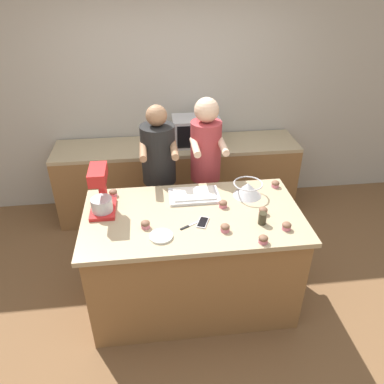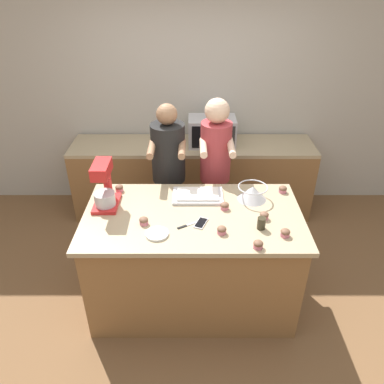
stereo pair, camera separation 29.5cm
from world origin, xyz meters
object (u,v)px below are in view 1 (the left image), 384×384
baking_tray (194,195)px  cupcake_0 (287,226)px  cupcake_6 (263,239)px  cupcake_1 (223,204)px  mixing_bowl (248,189)px  small_plate (161,236)px  stand_mixer (101,193)px  cell_phone (203,222)px  cupcake_5 (275,184)px  person_right (205,173)px  person_left (160,180)px  cupcake_2 (225,228)px  cupcake_4 (145,224)px  drinking_glass (262,218)px  microwave_oven (196,131)px  cupcake_7 (263,211)px  cupcake_3 (113,193)px  knife (191,225)px

baking_tray → cupcake_0: 0.84m
baking_tray → cupcake_6: cupcake_6 is taller
cupcake_1 → cupcake_6: same height
mixing_bowl → small_plate: 0.92m
small_plate → mixing_bowl: bearing=32.7°
stand_mixer → cupcake_1: 0.99m
cell_phone → cupcake_5: 0.87m
cell_phone → person_right: bearing=80.0°
small_plate → cupcake_5: (1.06, 0.61, 0.02)m
person_left → person_right: 0.46m
small_plate → cupcake_2: size_ratio=2.47×
cupcake_4 → baking_tray: bearing=42.9°
drinking_glass → microwave_oven: bearing=100.2°
cupcake_4 → cupcake_6: 0.89m
person_left → cupcake_4: size_ratio=22.77×
cupcake_7 → cupcake_1: bearing=155.2°
baking_tray → cupcake_1: bearing=-40.2°
cupcake_4 → cupcake_3: bearing=118.8°
cupcake_4 → cupcake_6: (0.84, -0.28, 0.00)m
person_right → cell_phone: person_right is taller
baking_tray → cell_phone: bearing=-87.1°
mixing_bowl → drinking_glass: size_ratio=2.65×
knife → cupcake_1: (0.30, 0.22, 0.03)m
cupcake_7 → cupcake_4: bearing=-175.8°
small_plate → cupcake_2: bearing=2.2°
person_left → small_plate: person_left is taller
cupcake_4 → cupcake_6: same height
small_plate → cupcake_7: 0.85m
baking_tray → cupcake_4: 0.58m
mixing_bowl → cupcake_3: (-1.16, 0.13, -0.04)m
person_left → cupcake_1: person_left is taller
mixing_bowl → cupcake_4: size_ratio=3.59×
person_left → mixing_bowl: 0.93m
cell_phone → cupcake_1: size_ratio=2.27×
drinking_glass → cupcake_2: (-0.30, -0.06, -0.02)m
knife → cupcake_0: 0.73m
cupcake_3 → person_left: bearing=44.2°
person_left → cupcake_7: person_left is taller
person_right → cupcake_1: 0.69m
drinking_glass → cupcake_0: drinking_glass is taller
cupcake_5 → person_right: bearing=143.5°
cupcake_0 → cupcake_6: size_ratio=1.00×
mixing_bowl → knife: mixing_bowl is taller
cupcake_1 → cupcake_7: (0.30, -0.14, 0.00)m
cupcake_2 → mixing_bowl: bearing=58.6°
stand_mixer → cupcake_1: size_ratio=5.64×
cupcake_5 → cupcake_6: same height
mixing_bowl → cupcake_4: mixing_bowl is taller
baking_tray → cupcake_5: cupcake_5 is taller
mixing_bowl → drinking_glass: mixing_bowl is taller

